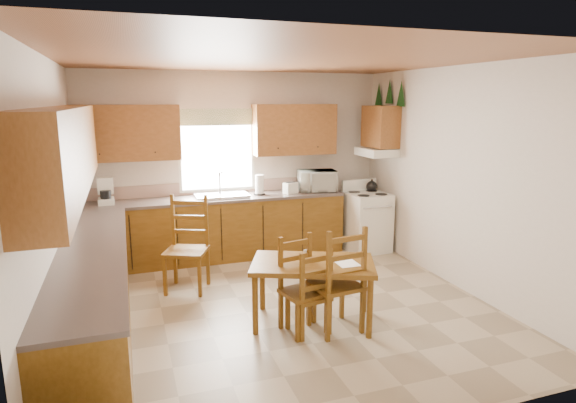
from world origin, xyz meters
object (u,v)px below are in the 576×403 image
object	(u,v)px
dining_table	(313,293)
chair_far_right	(304,286)
stove	(367,222)
chair_far_left	(186,245)
chair_near_left	(308,290)
chair_near_right	(336,278)
microwave	(317,181)

from	to	relation	value
dining_table	chair_far_right	bearing A→B (deg)	-113.92
stove	chair_far_left	xyz separation A→B (m)	(-2.84, -0.74, 0.13)
dining_table	chair_near_left	bearing A→B (deg)	-100.67
chair_near_right	chair_far_left	bearing A→B (deg)	-57.37
dining_table	chair_near_left	xyz separation A→B (m)	(-0.12, -0.18, 0.11)
microwave	chair_far_right	xyz separation A→B (m)	(-1.18, -2.55, -0.60)
dining_table	chair_far_right	distance (m)	0.26
chair_near_right	chair_near_left	bearing A→B (deg)	-15.29
chair_near_left	chair_far_left	bearing A→B (deg)	-64.96
chair_near_left	chair_far_right	xyz separation A→B (m)	(-0.04, 0.03, 0.04)
chair_near_right	chair_far_left	xyz separation A→B (m)	(-1.29, 1.54, 0.03)
microwave	chair_far_left	size ratio (longest dim) A/B	0.46
chair_far_left	microwave	bearing A→B (deg)	50.41
stove	chair_near_left	size ratio (longest dim) A/B	1.00
microwave	chair_near_left	xyz separation A→B (m)	(-1.14, -2.58, -0.64)
microwave	chair_near_left	size ratio (longest dim) A/B	0.60
chair_far_right	chair_far_left	bearing A→B (deg)	111.16
stove	dining_table	bearing A→B (deg)	-131.97
microwave	dining_table	xyz separation A→B (m)	(-1.02, -2.40, -0.75)
chair_far_left	chair_far_right	xyz separation A→B (m)	(0.97, -1.47, -0.09)
stove	chair_near_left	world-z (taller)	chair_near_left
chair_near_right	chair_far_left	distance (m)	2.00
stove	chair_far_left	bearing A→B (deg)	-167.60
dining_table	chair_far_left	bearing A→B (deg)	153.08
microwave	chair_far_right	world-z (taller)	microwave
stove	chair_far_right	world-z (taller)	chair_far_right
chair_near_left	chair_near_right	xyz separation A→B (m)	(0.28, -0.04, 0.11)
chair_near_left	chair_near_right	world-z (taller)	chair_near_right
chair_near_right	dining_table	bearing A→B (deg)	-60.29
stove	microwave	size ratio (longest dim) A/B	1.67
chair_far_left	stove	bearing A→B (deg)	38.23
chair_far_right	dining_table	bearing A→B (deg)	31.03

